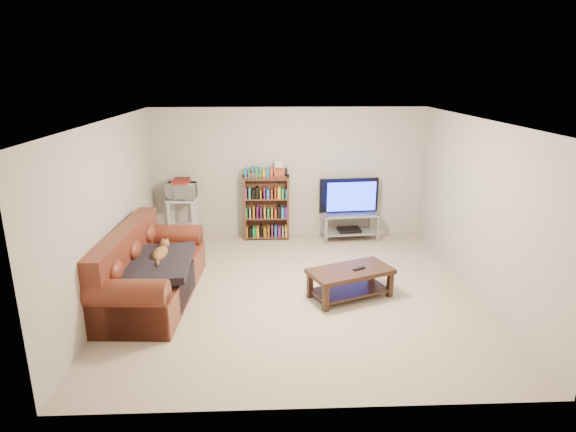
{
  "coord_description": "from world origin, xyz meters",
  "views": [
    {
      "loc": [
        -0.38,
        -6.25,
        2.99
      ],
      "look_at": [
        -0.1,
        0.4,
        1.0
      ],
      "focal_mm": 30.0,
      "sensor_mm": 36.0,
      "label": 1
    }
  ],
  "objects_px": {
    "coffee_table": "(350,278)",
    "bookshelf": "(266,206)",
    "sofa": "(147,275)",
    "tv_stand": "(349,222)"
  },
  "relations": [
    {
      "from": "coffee_table",
      "to": "bookshelf",
      "type": "height_order",
      "value": "bookshelf"
    },
    {
      "from": "sofa",
      "to": "bookshelf",
      "type": "bearing_deg",
      "value": 58.99
    },
    {
      "from": "bookshelf",
      "to": "sofa",
      "type": "bearing_deg",
      "value": -123.83
    },
    {
      "from": "coffee_table",
      "to": "bookshelf",
      "type": "distance_m",
      "value": 2.77
    },
    {
      "from": "sofa",
      "to": "bookshelf",
      "type": "relative_size",
      "value": 1.95
    },
    {
      "from": "coffee_table",
      "to": "tv_stand",
      "type": "xyz_separation_m",
      "value": [
        0.38,
        2.38,
        0.06
      ]
    },
    {
      "from": "sofa",
      "to": "tv_stand",
      "type": "height_order",
      "value": "sofa"
    },
    {
      "from": "sofa",
      "to": "tv_stand",
      "type": "relative_size",
      "value": 2.22
    },
    {
      "from": "coffee_table",
      "to": "bookshelf",
      "type": "xyz_separation_m",
      "value": [
        -1.15,
        2.5,
        0.33
      ]
    },
    {
      "from": "tv_stand",
      "to": "bookshelf",
      "type": "xyz_separation_m",
      "value": [
        -1.53,
        0.13,
        0.28
      ]
    }
  ]
}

